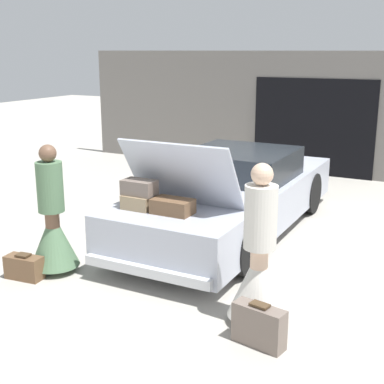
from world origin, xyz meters
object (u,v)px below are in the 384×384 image
(car, at_px, (233,195))
(suitcase_beside_right_person, at_px, (259,326))
(person_right, at_px, (259,268))
(suitcase_beside_left_person, at_px, (24,267))
(person_left, at_px, (53,227))

(car, height_order, suitcase_beside_right_person, car)
(suitcase_beside_right_person, bearing_deg, person_right, 112.39)
(suitcase_beside_left_person, bearing_deg, person_left, 65.41)
(car, height_order, person_right, person_right)
(car, height_order, person_left, car)
(person_left, bearing_deg, person_right, 98.32)
(person_left, relative_size, person_right, 0.97)
(person_right, xyz_separation_m, suitcase_beside_right_person, (0.18, -0.43, -0.41))
(suitcase_beside_left_person, bearing_deg, person_right, 5.96)
(person_left, height_order, suitcase_beside_right_person, person_left)
(person_right, height_order, suitcase_beside_left_person, person_right)
(car, xyz_separation_m, suitcase_beside_left_person, (-1.59, -2.93, -0.44))
(suitcase_beside_left_person, bearing_deg, suitcase_beside_right_person, -2.08)
(car, height_order, suitcase_beside_left_person, car)
(person_left, distance_m, suitcase_beside_right_person, 3.09)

